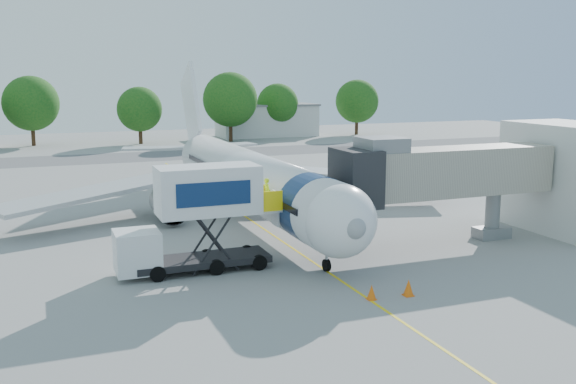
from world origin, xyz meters
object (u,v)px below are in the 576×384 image
object	(u,v)px
jet_bridge	(433,173)
catering_hiloader	(196,219)
ground_tug	(372,320)
aircraft	(246,177)

from	to	relation	value
jet_bridge	catering_hiloader	bearing A→B (deg)	-179.99
catering_hiloader	ground_tug	distance (m)	12.06
catering_hiloader	ground_tug	size ratio (longest dim) A/B	2.15
aircraft	ground_tug	xyz separation A→B (m)	(-2.07, -22.26, -2.14)
aircraft	catering_hiloader	bearing A→B (deg)	-119.42
jet_bridge	ground_tug	distance (m)	15.42
catering_hiloader	aircraft	bearing A→B (deg)	60.58
aircraft	ground_tug	bearing A→B (deg)	-95.32
catering_hiloader	jet_bridge	bearing A→B (deg)	0.01
ground_tug	aircraft	bearing A→B (deg)	87.38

